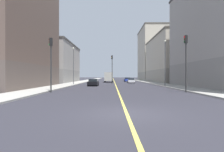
# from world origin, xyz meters

# --- Properties ---
(ground_plane) EXTENTS (400.00, 400.00, 0.00)m
(ground_plane) POSITION_xyz_m (0.00, 0.00, 0.00)
(ground_plane) COLOR #2A2931
(ground_plane) RESTS_ON ground
(sidewalk_left) EXTENTS (3.71, 168.00, 0.15)m
(sidewalk_left) POSITION_xyz_m (9.93, 49.00, 0.07)
(sidewalk_left) COLOR #9E9B93
(sidewalk_left) RESTS_ON ground
(sidewalk_right) EXTENTS (3.71, 168.00, 0.15)m
(sidewalk_right) POSITION_xyz_m (-9.93, 49.00, 0.07)
(sidewalk_right) COLOR #9E9B93
(sidewalk_right) RESTS_ON ground
(lane_center_stripe) EXTENTS (0.16, 154.00, 0.01)m
(lane_center_stripe) POSITION_xyz_m (0.00, 49.00, 0.01)
(lane_center_stripe) COLOR #E5D14C
(lane_center_stripe) RESTS_ON ground
(building_left_mid) EXTENTS (9.58, 25.75, 13.58)m
(building_left_mid) POSITION_xyz_m (16.42, 46.56, 6.80)
(building_left_mid) COLOR #9D9688
(building_left_mid) RESTS_ON ground
(building_left_far) EXTENTS (9.58, 20.78, 22.09)m
(building_left_far) POSITION_xyz_m (16.42, 70.72, 11.05)
(building_left_far) COLOR #9D9688
(building_left_far) RESTS_ON ground
(building_right_corner) EXTENTS (9.58, 19.74, 19.57)m
(building_right_corner) POSITION_xyz_m (-16.42, 19.51, 9.79)
(building_right_corner) COLOR brown
(building_right_corner) RESTS_ON ground
(building_right_midblock) EXTENTS (9.58, 21.40, 10.95)m
(building_right_midblock) POSITION_xyz_m (-16.42, 43.21, 5.48)
(building_right_midblock) COLOR gray
(building_right_midblock) RESTS_ON ground
(traffic_light_left_near) EXTENTS (0.40, 0.32, 6.50)m
(traffic_light_left_near) POSITION_xyz_m (7.66, 11.67, 4.17)
(traffic_light_left_near) COLOR #2D2D2D
(traffic_light_left_near) RESTS_ON ground
(traffic_light_right_near) EXTENTS (0.40, 0.32, 6.20)m
(traffic_light_right_near) POSITION_xyz_m (-7.69, 11.67, 4.00)
(traffic_light_right_near) COLOR #2D2D2D
(traffic_light_right_near) RESTS_ON ground
(traffic_light_median_far) EXTENTS (0.40, 0.32, 6.67)m
(traffic_light_median_far) POSITION_xyz_m (-0.72, 33.91, 4.27)
(traffic_light_median_far) COLOR #2D2D2D
(traffic_light_median_far) RESTS_ON ground
(street_lamp_left_near) EXTENTS (0.36, 0.36, 8.05)m
(street_lamp_left_near) POSITION_xyz_m (8.68, 23.40, 4.95)
(street_lamp_left_near) COLOR #4C4C51
(street_lamp_left_near) RESTS_ON ground
(street_lamp_right_near) EXTENTS (0.36, 0.36, 7.57)m
(street_lamp_right_near) POSITION_xyz_m (-8.68, 28.73, 4.70)
(street_lamp_right_near) COLOR #4C4C51
(street_lamp_right_near) RESTS_ON ground
(car_black) EXTENTS (1.88, 4.01, 1.32)m
(car_black) POSITION_xyz_m (-4.24, 25.29, 0.65)
(car_black) COLOR black
(car_black) RESTS_ON ground
(car_blue) EXTENTS (1.96, 4.10, 1.34)m
(car_blue) POSITION_xyz_m (4.09, 48.75, 0.65)
(car_blue) COLOR #23389E
(car_blue) RESTS_ON ground
(car_white) EXTENTS (1.92, 4.25, 1.27)m
(car_white) POSITION_xyz_m (4.30, 39.26, 0.62)
(car_white) COLOR white
(car_white) RESTS_ON ground
(box_truck) EXTENTS (2.45, 7.06, 2.85)m
(box_truck) POSITION_xyz_m (-1.68, 44.70, 1.56)
(box_truck) COLOR maroon
(box_truck) RESTS_ON ground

